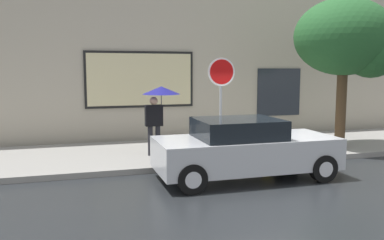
{
  "coord_description": "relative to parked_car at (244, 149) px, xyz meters",
  "views": [
    {
      "loc": [
        -4.45,
        -8.7,
        2.57
      ],
      "look_at": [
        -1.32,
        1.8,
        1.2
      ],
      "focal_mm": 38.07,
      "sensor_mm": 36.0,
      "label": 1
    }
  ],
  "objects": [
    {
      "name": "ground_plane",
      "position": [
        0.59,
        0.04,
        -0.71
      ],
      "size": [
        60.0,
        60.0,
        0.0
      ],
      "primitive_type": "plane",
      "color": "black"
    },
    {
      "name": "sidewalk",
      "position": [
        0.59,
        3.04,
        -0.63
      ],
      "size": [
        20.0,
        4.0,
        0.15
      ],
      "primitive_type": "cube",
      "color": "gray",
      "rests_on": "ground"
    },
    {
      "name": "building_facade",
      "position": [
        0.57,
        5.54,
        2.77
      ],
      "size": [
        20.0,
        0.67,
        7.0
      ],
      "color": "#B2A893",
      "rests_on": "ground"
    },
    {
      "name": "parked_car",
      "position": [
        0.0,
        0.0,
        0.0
      ],
      "size": [
        4.23,
        1.87,
        1.43
      ],
      "color": "#B7BABF",
      "rests_on": "ground"
    },
    {
      "name": "fire_hydrant",
      "position": [
        1.66,
        1.99,
        -0.22
      ],
      "size": [
        0.3,
        0.44,
        0.7
      ],
      "color": "yellow",
      "rests_on": "sidewalk"
    },
    {
      "name": "pedestrian_with_umbrella",
      "position": [
        -1.5,
        2.5,
        1.01
      ],
      "size": [
        1.07,
        1.07,
        1.95
      ],
      "color": "black",
      "rests_on": "sidewalk"
    },
    {
      "name": "street_tree",
      "position": [
        4.32,
        2.0,
        2.74
      ],
      "size": [
        3.12,
        2.65,
        4.57
      ],
      "color": "#4C3823",
      "rests_on": "sidewalk"
    },
    {
      "name": "stop_sign",
      "position": [
        0.01,
        1.59,
        1.37
      ],
      "size": [
        0.76,
        0.1,
        2.73
      ],
      "color": "gray",
      "rests_on": "sidewalk"
    }
  ]
}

